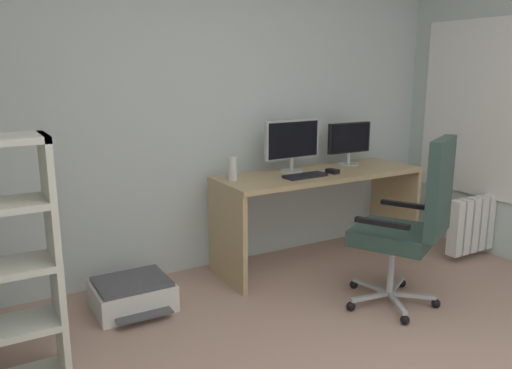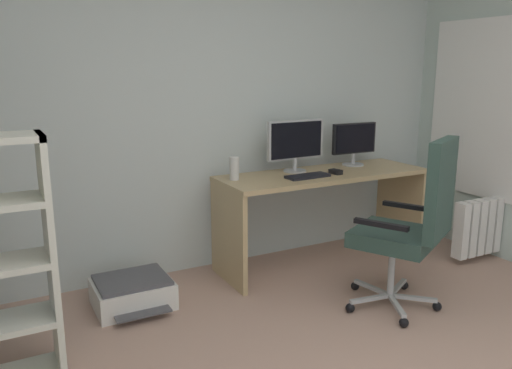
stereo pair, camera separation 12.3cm
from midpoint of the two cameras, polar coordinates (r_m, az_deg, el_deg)
The scene contains 12 objects.
wall_back at distance 3.89m, azimuth -7.98°, elevation 10.22°, with size 4.51×0.10×2.74m, color silver.
window_pane at distance 4.56m, azimuth 25.10°, elevation 7.49°, with size 0.01×1.46×1.39m, color white.
window_frame at distance 4.55m, azimuth 25.05°, elevation 7.48°, with size 0.02×1.54×1.47m, color white.
desk at distance 4.07m, azimuth 6.24°, elevation -1.15°, with size 1.69×0.57×0.75m.
monitor_main at distance 3.99m, azimuth 3.18°, elevation 4.80°, with size 0.50×0.18×0.40m.
monitor_secondary at distance 4.34m, azimuth 9.58°, elevation 4.90°, with size 0.42×0.18×0.35m.
keyboard at distance 3.82m, azimuth 4.61°, elevation 0.98°, with size 0.34×0.13×0.02m, color black.
computer_mouse at distance 3.98m, azimuth 7.67°, elevation 1.48°, with size 0.06×0.10×0.03m, color black.
desktop_speaker at distance 3.70m, azimuth -3.60°, elevation 1.79°, with size 0.07×0.07×0.17m, color silver.
office_chair at distance 3.38m, azimuth 15.98°, elevation -3.84°, with size 0.66×0.69×1.13m.
printer at distance 3.53m, azimuth -14.63°, elevation -11.81°, with size 0.50×0.50×0.20m.
radiator at distance 4.64m, azimuth 23.35°, elevation -3.90°, with size 0.76×0.10×0.46m.
Camera 1 is at (-1.54, -1.03, 1.54)m, focal length 35.77 mm.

